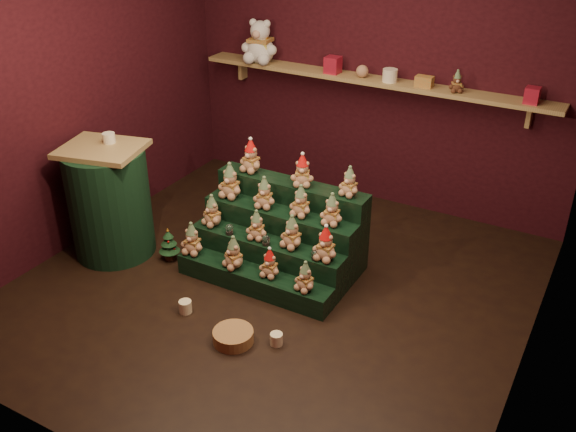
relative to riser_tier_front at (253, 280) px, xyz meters
The scene contains 41 objects.
ground 0.18m from the riser_tier_front, 31.22° to the left, with size 4.00×4.00×0.00m, color black.
back_wall 2.51m from the riser_tier_front, 86.37° to the left, with size 4.00×0.10×2.80m, color black.
front_wall 2.37m from the riser_tier_front, 86.07° to the right, with size 4.00×0.10×2.80m, color black.
left_wall 2.32m from the riser_tier_front, behind, with size 0.10×4.00×2.80m, color black.
right_wall 2.55m from the riser_tier_front, ahead, with size 0.10×4.00×2.80m, color black.
back_shelf 2.30m from the riser_tier_front, 86.04° to the left, with size 3.60×0.26×0.24m.
riser_tier_front is the anchor object (origin of this frame).
riser_tier_midfront 0.24m from the riser_tier_front, 90.00° to the left, with size 1.40×0.22×0.36m, color black.
riser_tier_midback 0.48m from the riser_tier_front, 90.00° to the left, with size 1.40×0.22×0.54m, color black.
riser_tier_back 0.71m from the riser_tier_front, 90.00° to the left, with size 1.40×0.22×0.72m, color black.
teddy_0 0.65m from the riser_tier_front, behind, with size 0.20×0.18×0.28m, color tan, non-canonical shape.
teddy_1 0.29m from the riser_tier_front, behind, with size 0.20×0.18×0.28m, color tan, non-canonical shape.
teddy_2 0.26m from the riser_tier_front, ahead, with size 0.18×0.16×0.25m, color tan, non-canonical shape.
teddy_3 0.54m from the riser_tier_front, ahead, with size 0.18×0.16×0.25m, color tan, non-canonical shape.
teddy_4 0.72m from the riser_tier_front, 157.50° to the left, with size 0.20×0.18×0.28m, color tan, non-canonical shape.
teddy_5 0.46m from the riser_tier_front, 112.67° to the left, with size 0.18×0.16×0.26m, color tan, non-canonical shape.
teddy_6 0.53m from the riser_tier_front, 45.67° to the left, with size 0.20×0.18×0.28m, color tan, non-canonical shape.
teddy_7 0.72m from the riser_tier_front, 20.13° to the left, with size 0.21×0.19×0.29m, color tan, non-canonical shape.
teddy_8 0.91m from the riser_tier_front, 137.82° to the left, with size 0.22×0.20×0.31m, color tan, non-canonical shape.
teddy_9 0.75m from the riser_tier_front, 108.36° to the left, with size 0.20×0.18×0.27m, color tan, non-canonical shape.
teddy_10 0.77m from the riser_tier_front, 66.74° to the left, with size 0.19×0.17×0.27m, color tan, non-canonical shape.
teddy_11 0.88m from the riser_tier_front, 43.13° to the left, with size 0.19×0.17×0.27m, color tan, non-canonical shape.
teddy_12 1.11m from the riser_tier_front, 122.04° to the left, with size 0.21×0.19×0.30m, color tan, non-canonical shape.
teddy_13 1.01m from the riser_tier_front, 80.56° to the left, with size 0.20×0.18×0.28m, color tan, non-canonical shape.
teddy_14 1.14m from the riser_tier_front, 51.32° to the left, with size 0.18×0.16×0.25m, color tan, non-canonical shape.
snow_globe_a 0.48m from the riser_tier_front, 154.12° to the left, with size 0.07×0.07×0.09m.
snow_globe_b 0.36m from the riser_tier_front, 78.73° to the left, with size 0.07×0.07×0.09m.
snow_globe_c 0.60m from the riser_tier_front, 18.17° to the left, with size 0.06×0.06×0.09m.
side_table 1.49m from the riser_tier_front, behind, with size 0.78×0.72×1.03m.
table_ornament 1.73m from the riser_tier_front, behind, with size 0.11×0.11×0.09m, color beige.
mini_christmas_tree 0.91m from the riser_tier_front, behind, with size 0.19×0.19×0.32m.
mug_left 0.61m from the riser_tier_front, 120.16° to the right, with size 0.10×0.10×0.10m, color beige.
mug_right 0.73m from the riser_tier_front, 44.63° to the right, with size 0.09×0.09×0.09m, color beige.
wicker_basket 0.68m from the riser_tier_front, 70.80° to the right, with size 0.30×0.30×0.09m, color #AA7B44.
white_bear 2.67m from the riser_tier_front, 119.17° to the left, with size 0.39×0.35×0.55m, color silver, non-canonical shape.
brown_bear 2.53m from the riser_tier_front, 62.88° to the left, with size 0.14×0.13×0.20m, color #502C1A, non-canonical shape.
gift_tin_red_a 2.35m from the riser_tier_front, 97.34° to the left, with size 0.14×0.14×0.16m, color #B41B34.
gift_tin_cream 2.35m from the riser_tier_front, 79.83° to the left, with size 0.14×0.14×0.12m, color beige.
gift_tin_red_b 2.85m from the riser_tier_front, 49.71° to the left, with size 0.12×0.12×0.14m, color #B41B34.
shelf_plush_ball 2.32m from the riser_tier_front, 88.09° to the left, with size 0.12×0.12×0.12m, color tan.
scarf_gift_box 2.42m from the riser_tier_front, 70.53° to the left, with size 0.16×0.10×0.10m, color #CF5A1D.
Camera 1 is at (2.27, -3.79, 3.10)m, focal length 40.00 mm.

